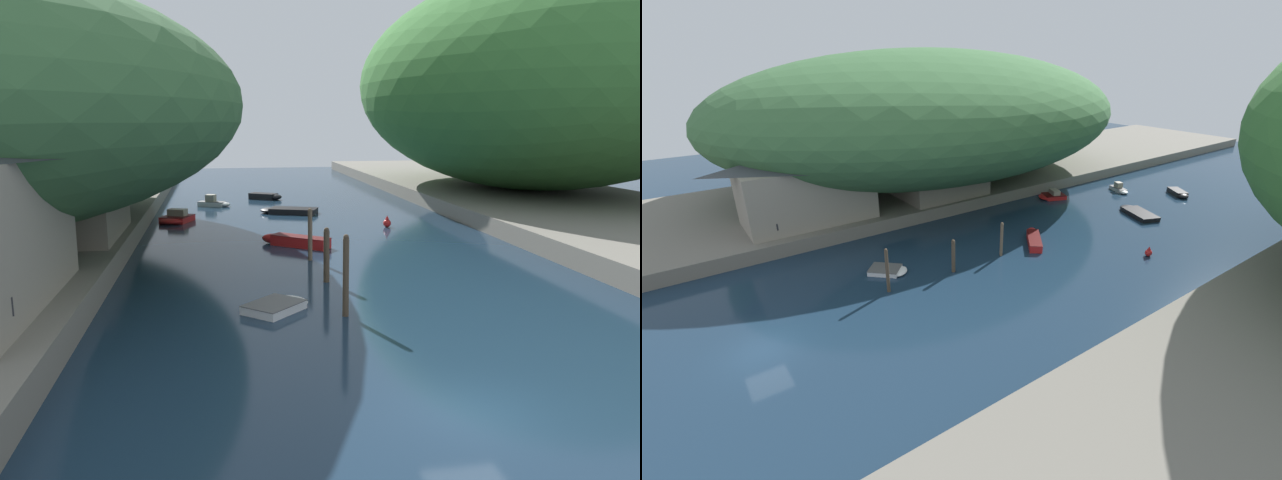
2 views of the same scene
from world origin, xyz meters
The scene contains 15 objects.
water_surface centered at (0.00, 30.00, 0.00)m, with size 130.00×130.00×0.00m, color #192D42.
right_bank centered at (23.64, 30.00, 0.66)m, with size 22.00×120.00×1.33m.
hillside_right centered at (24.74, 45.10, 11.92)m, with size 33.82×47.35×21.19m.
boathouse_shed centered at (-16.99, 23.87, 3.76)m, with size 8.22×10.42×4.70m.
boat_near_quay centered at (-10.61, 36.50, 0.34)m, with size 3.15×3.76×1.07m.
boat_red_skiff centered at (-7.40, 45.87, 0.34)m, with size 3.39×2.25×1.14m.
boat_open_rowboat centered at (-1.84, 50.47, 0.31)m, with size 3.77×3.15×0.64m.
boat_far_right_bank centered at (-4.63, 10.99, 0.20)m, with size 3.48×3.51×0.40m.
boat_white_cruiser centered at (-2.24, 25.21, 0.35)m, with size 4.72×4.16×0.71m.
boat_moored_right centered at (-0.92, 40.02, 0.25)m, with size 5.63×3.86×0.50m.
mooring_post_nearest centered at (-1.87, 9.55, 1.82)m, with size 0.27×0.27×3.62m.
mooring_post_second centered at (-1.66, 15.41, 1.47)m, with size 0.31×0.31×2.91m.
mooring_post_middle centered at (-1.73, 20.65, 1.60)m, with size 0.27×0.27×3.19m.
channel_buoy_near centered at (6.08, 31.31, 0.37)m, with size 0.63×0.63×0.94m.
person_on_quay centered at (-13.99, 4.86, 2.31)m, with size 0.34×0.43×1.69m.
Camera 1 is at (-7.31, -15.90, 8.41)m, focal length 35.00 mm.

